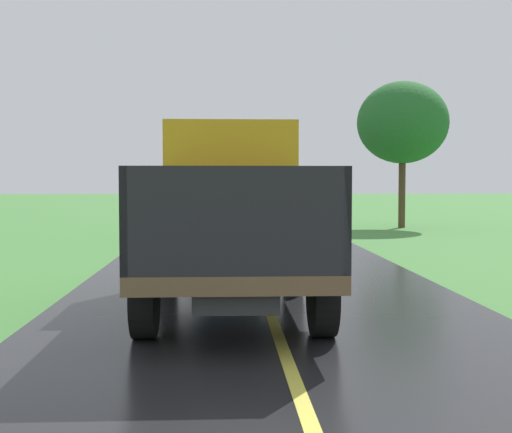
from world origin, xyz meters
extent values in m
cube|color=#2D2D30|center=(-0.53, 8.34, 0.68)|extent=(0.90, 5.51, 0.24)
cube|color=brown|center=(-0.53, 8.34, 0.88)|extent=(2.30, 5.80, 0.20)
cube|color=gold|center=(-0.53, 10.29, 1.93)|extent=(2.10, 1.90, 1.90)
cube|color=black|center=(-0.53, 11.25, 2.26)|extent=(1.79, 0.02, 0.76)
cube|color=#232328|center=(-1.64, 7.37, 1.53)|extent=(0.08, 3.85, 1.10)
cube|color=#232328|center=(0.58, 7.37, 1.53)|extent=(0.08, 3.85, 1.10)
cube|color=#232328|center=(-0.53, 5.48, 1.53)|extent=(2.30, 0.08, 1.10)
cube|color=#232328|center=(-0.53, 9.25, 1.53)|extent=(2.30, 0.08, 1.10)
cylinder|color=black|center=(-1.58, 10.14, 0.58)|extent=(0.28, 1.00, 1.00)
cylinder|color=black|center=(0.52, 10.14, 0.58)|extent=(0.28, 1.00, 1.00)
cylinder|color=black|center=(-1.58, 6.75, 0.58)|extent=(0.28, 1.00, 1.00)
cylinder|color=black|center=(0.52, 6.75, 0.58)|extent=(0.28, 1.00, 1.00)
ellipsoid|color=#B5C51E|center=(-0.62, 6.59, 1.13)|extent=(0.51, 0.62, 0.45)
ellipsoid|color=#9ECD2B|center=(-0.91, 7.47, 1.16)|extent=(0.54, 0.65, 0.47)
ellipsoid|color=#B4C51D|center=(-0.06, 6.80, 1.50)|extent=(0.51, 0.59, 0.47)
ellipsoid|color=#A8BA30|center=(0.15, 6.33, 1.49)|extent=(0.55, 0.59, 0.40)
ellipsoid|color=#A4CD34|center=(-0.21, 6.52, 1.19)|extent=(0.60, 0.58, 0.40)
ellipsoid|color=#ACB91F|center=(-0.89, 6.53, 1.18)|extent=(0.55, 0.52, 0.47)
cube|color=#2D2D30|center=(-0.34, 21.32, 0.68)|extent=(0.90, 5.51, 0.24)
cube|color=brown|center=(-0.34, 21.32, 0.88)|extent=(2.30, 5.80, 0.20)
cube|color=silver|center=(-0.34, 23.27, 1.93)|extent=(2.10, 1.90, 1.90)
cube|color=black|center=(-0.34, 24.22, 2.26)|extent=(1.78, 0.02, 0.76)
cube|color=#2D517F|center=(-1.45, 20.34, 1.53)|extent=(0.08, 3.85, 1.10)
cube|color=#2D517F|center=(0.77, 20.34, 1.53)|extent=(0.08, 3.85, 1.10)
cube|color=#2D517F|center=(-0.34, 18.46, 1.53)|extent=(2.30, 0.08, 1.10)
cube|color=#2D517F|center=(-0.34, 22.23, 1.53)|extent=(2.30, 0.08, 1.10)
cylinder|color=black|center=(-1.39, 23.12, 0.58)|extent=(0.28, 1.00, 1.00)
cylinder|color=black|center=(0.71, 23.12, 0.58)|extent=(0.28, 1.00, 1.00)
cylinder|color=black|center=(-1.39, 19.72, 0.58)|extent=(0.28, 1.00, 1.00)
cylinder|color=black|center=(0.71, 19.72, 0.58)|extent=(0.28, 1.00, 1.00)
ellipsoid|color=#A6CB30|center=(-0.79, 19.45, 1.13)|extent=(0.56, 0.66, 0.52)
ellipsoid|color=#AFCF2A|center=(0.12, 20.47, 1.18)|extent=(0.49, 0.59, 0.37)
ellipsoid|color=#A8C934|center=(-0.86, 20.47, 1.46)|extent=(0.58, 0.74, 0.49)
ellipsoid|color=#A5CF2E|center=(-0.57, 19.66, 1.80)|extent=(0.46, 0.52, 0.39)
ellipsoid|color=#B0C134|center=(-0.58, 19.26, 1.51)|extent=(0.48, 0.59, 0.43)
ellipsoid|color=#B3D029|center=(-0.22, 20.41, 1.81)|extent=(0.44, 0.46, 0.46)
cylinder|color=#4C3823|center=(6.71, 26.66, 1.41)|extent=(0.28, 0.28, 2.82)
ellipsoid|color=#236028|center=(6.71, 26.66, 4.30)|extent=(3.71, 3.71, 3.34)
camera|label=1|loc=(-0.67, -1.38, 1.93)|focal=48.62mm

